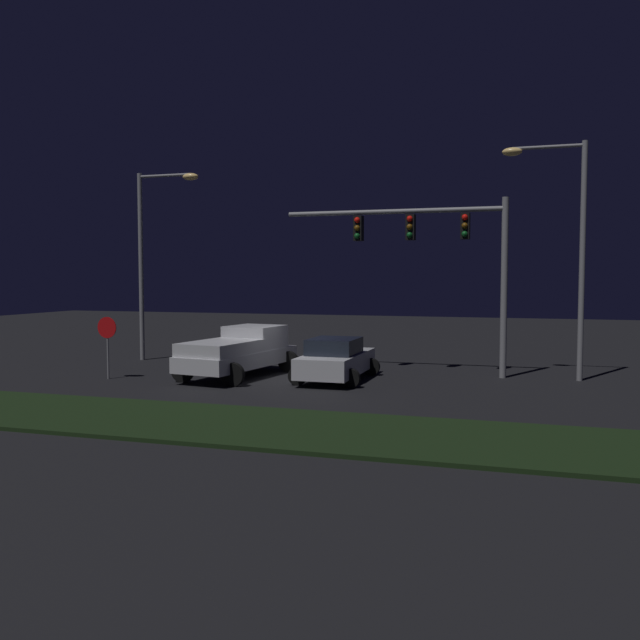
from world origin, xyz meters
TOP-DOWN VIEW (x-y plane):
  - ground_plane at (0.00, 0.00)m, footprint 80.00×80.00m
  - grass_median at (0.00, -7.57)m, footprint 23.27×4.15m
  - pickup_truck at (-2.36, 0.24)m, footprint 3.41×5.64m
  - car_sedan at (1.26, 0.31)m, footprint 2.49×4.40m
  - traffic_signal_gantry at (4.43, 2.68)m, footprint 8.32×0.56m
  - street_lamp_left at (-7.94, 3.51)m, footprint 2.91×0.44m
  - street_lamp_right at (8.91, 2.80)m, footprint 2.87×0.44m
  - stop_sign at (-6.64, -1.80)m, footprint 0.76×0.08m

SIDE VIEW (x-z plane):
  - ground_plane at x=0.00m, z-range 0.00..0.00m
  - grass_median at x=0.00m, z-range 0.00..0.10m
  - car_sedan at x=1.26m, z-range -0.02..1.49m
  - pickup_truck at x=-2.36m, z-range 0.10..1.90m
  - stop_sign at x=-6.64m, z-range 0.45..2.68m
  - traffic_signal_gantry at x=4.43m, z-range 1.65..8.15m
  - street_lamp_left at x=-7.94m, z-range 1.09..9.23m
  - street_lamp_right at x=8.91m, z-range 1.09..9.44m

